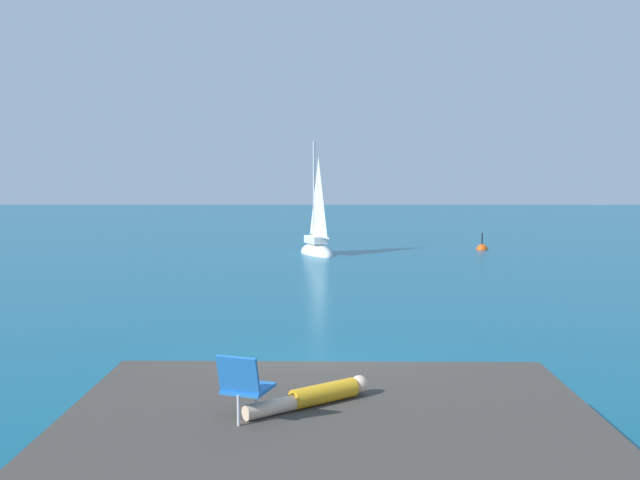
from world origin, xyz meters
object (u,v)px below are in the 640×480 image
at_px(sailboat_near, 318,248).
at_px(marker_buoy, 483,250).
at_px(person_sunbather, 317,396).
at_px(beach_chair, 245,383).

bearing_deg(sailboat_near, marker_buoy, -97.70).
bearing_deg(person_sunbather, beach_chair, 0.21).
xyz_separation_m(person_sunbather, marker_buoy, (8.20, 26.38, -0.97)).
bearing_deg(sailboat_near, person_sunbather, 158.03).
bearing_deg(person_sunbather, sailboat_near, -125.22).
height_order(sailboat_near, person_sunbather, sailboat_near).
relative_size(sailboat_near, marker_buoy, 5.18).
relative_size(person_sunbather, marker_buoy, 1.33).
bearing_deg(beach_chair, person_sunbather, -35.29).
height_order(person_sunbather, marker_buoy, person_sunbather).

